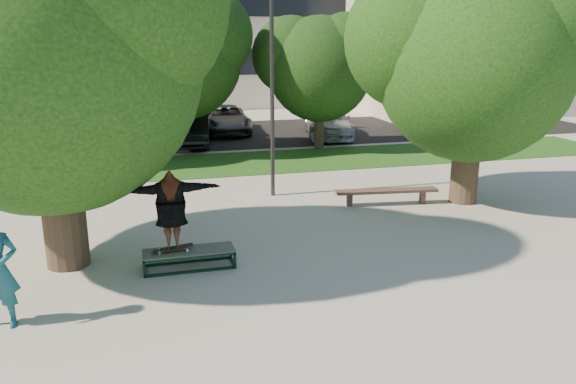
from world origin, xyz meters
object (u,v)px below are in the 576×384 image
object	(u,v)px
tree_left	(40,39)
lamppost	(272,86)
car_grey	(226,119)
tree_right	(470,52)
bench	(387,192)
car_dark	(192,129)
grind_box	(189,259)
car_silver_a	(81,125)
car_silver_b	(328,121)

from	to	relation	value
tree_left	lamppost	xyz separation A→B (m)	(5.29, 3.91, -1.27)
car_grey	lamppost	bearing A→B (deg)	-89.01
lamppost	tree_right	bearing A→B (deg)	-21.28
bench	car_dark	size ratio (longest dim) A/B	0.69
lamppost	bench	world-z (taller)	lamppost
grind_box	bench	distance (m)	6.43
bench	car_grey	world-z (taller)	car_grey
car_silver_a	car_silver_b	bearing A→B (deg)	5.18
tree_left	car_dark	distance (m)	13.62
tree_left	tree_right	size ratio (longest dim) A/B	1.09
car_grey	car_silver_b	size ratio (longest dim) A/B	0.97
tree_left	car_silver_a	world-z (taller)	tree_left
tree_right	car_dark	bearing A→B (deg)	121.33
grind_box	car_dark	size ratio (longest dim) A/B	0.44
tree_left	car_silver_a	bearing A→B (deg)	93.29
grind_box	car_grey	distance (m)	16.60
lamppost	grind_box	xyz separation A→B (m)	(-2.85, -4.78, -2.96)
tree_right	tree_left	bearing A→B (deg)	-168.97
grind_box	car_silver_a	world-z (taller)	car_silver_a
grind_box	car_silver_b	world-z (taller)	car_silver_b
tree_left	grind_box	distance (m)	4.97
tree_left	car_silver_b	bearing A→B (deg)	52.49
lamppost	car_silver_b	world-z (taller)	lamppost
lamppost	car_dark	bearing A→B (deg)	99.86
lamppost	tree_left	bearing A→B (deg)	-143.58
grind_box	car_dark	world-z (taller)	car_dark
grind_box	bench	xyz separation A→B (m)	(5.65, 3.05, 0.17)
car_grey	car_silver_b	bearing A→B (deg)	-23.82
tree_left	tree_right	xyz separation A→B (m)	(10.21, 1.99, -0.33)
tree_right	car_silver_a	distance (m)	16.69
tree_right	car_grey	world-z (taller)	tree_right
car_silver_b	grind_box	bearing A→B (deg)	-106.81
lamppost	grind_box	size ratio (longest dim) A/B	3.39
tree_right	car_silver_b	xyz separation A→B (m)	(-0.10, 11.18, -3.40)
tree_left	car_silver_a	distance (m)	14.56
tree_left	bench	xyz separation A→B (m)	(8.10, 2.18, -4.06)
lamppost	car_grey	xyz separation A→B (m)	(0.37, 11.50, -2.50)
tree_right	lamppost	distance (m)	5.36
tree_left	lamppost	bearing A→B (deg)	36.42
tree_left	bench	bearing A→B (deg)	15.05
tree_left	bench	size ratio (longest dim) A/B	2.49
car_grey	bench	bearing A→B (deg)	-76.74
lamppost	bench	distance (m)	4.31
tree_left	car_dark	xyz separation A→B (m)	(3.79, 12.53, -3.74)
car_dark	car_silver_a	bearing A→B (deg)	168.48
tree_left	car_grey	distance (m)	16.84
car_dark	car_silver_b	xyz separation A→B (m)	(6.32, 0.64, 0.02)
tree_right	bench	size ratio (longest dim) A/B	2.28
grind_box	bench	bearing A→B (deg)	28.37
grind_box	car_dark	distance (m)	13.48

